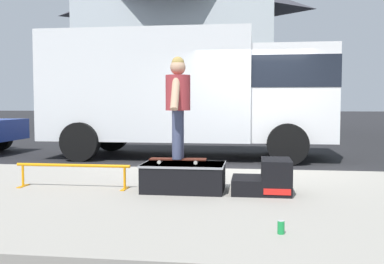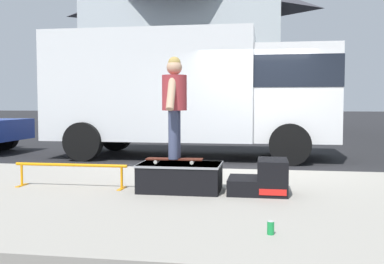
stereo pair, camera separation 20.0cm
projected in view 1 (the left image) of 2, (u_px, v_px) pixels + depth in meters
ground_plane at (254, 171)px, 8.77m from camera, size 140.00×140.00×0.00m
sidewalk_slab at (254, 202)px, 5.80m from camera, size 50.00×5.00×0.12m
skate_box at (184, 176)px, 6.20m from camera, size 1.13×0.72×0.38m
kicker_ramp at (267, 179)px, 6.04m from camera, size 0.79×0.66×0.46m
grind_rail at (73, 169)px, 6.41m from camera, size 1.69×0.28×0.35m
skateboard at (178, 159)px, 6.17m from camera, size 0.79×0.23×0.07m
skater_kid at (178, 99)px, 6.11m from camera, size 0.34×0.72×1.39m
soda_can at (281, 227)px, 4.15m from camera, size 0.07×0.07×0.13m
box_truck at (189, 89)px, 11.06m from camera, size 6.91×2.63×3.05m
house_behind at (182, 47)px, 23.04m from camera, size 9.54×8.23×8.40m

